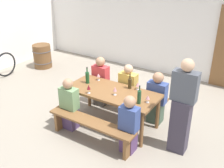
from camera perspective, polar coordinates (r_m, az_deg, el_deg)
ground_plane at (r=5.49m, az=0.00°, el=-8.54°), size 24.00×24.00×0.00m
back_wall at (r=7.62m, az=13.53°, el=13.55°), size 14.00×0.20×3.20m
tasting_table at (r=5.15m, az=0.00°, el=-2.35°), size 1.84×0.82×0.75m
bench_near at (r=4.81m, az=-4.61°, el=-9.00°), size 1.74×0.30×0.45m
bench_far at (r=5.84m, az=3.75°, el=-2.41°), size 1.74×0.30×0.45m
wine_bottle_0 at (r=5.18m, az=3.89°, el=0.16°), size 0.07×0.07×0.31m
wine_bottle_1 at (r=4.64m, az=5.93°, el=-2.77°), size 0.07×0.07×0.35m
wine_bottle_2 at (r=5.41m, az=-5.37°, el=1.46°), size 0.08×0.08×0.35m
wine_glass_0 at (r=5.15m, az=5.63°, el=-0.10°), size 0.08×0.08×0.15m
wine_glass_1 at (r=4.99m, az=-5.10°, el=-0.76°), size 0.07×0.07×0.17m
wine_glass_2 at (r=4.91m, az=0.65°, el=-1.16°), size 0.07×0.07×0.17m
wine_glass_3 at (r=5.54m, az=-2.97°, el=1.87°), size 0.08×0.08×0.15m
wine_glass_4 at (r=4.70m, az=7.78°, el=-2.92°), size 0.08×0.08×0.14m
seated_guest_near_0 at (r=5.17m, az=-9.21°, el=-4.55°), size 0.36×0.24×1.07m
seated_guest_near_1 at (r=4.50m, az=3.70°, el=-8.96°), size 0.32×0.24×1.08m
seated_guest_far_0 at (r=5.94m, az=-2.46°, el=0.40°), size 0.36×0.24×1.16m
seated_guest_far_1 at (r=5.62m, az=3.47°, el=-1.45°), size 0.38×0.24×1.13m
seated_guest_far_2 at (r=5.37m, az=9.65°, el=-3.18°), size 0.39×0.24×1.11m
standing_host at (r=4.50m, az=14.95°, el=-5.26°), size 0.41×0.24×1.71m
wine_barrel at (r=8.50m, az=-14.91°, el=5.89°), size 0.58×0.58×0.72m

